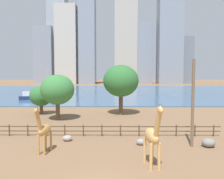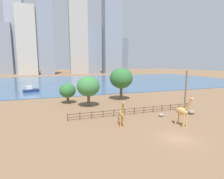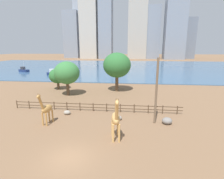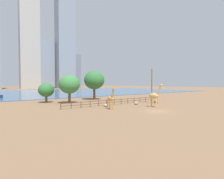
{
  "view_description": "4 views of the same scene",
  "coord_description": "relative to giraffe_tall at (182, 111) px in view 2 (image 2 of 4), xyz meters",
  "views": [
    {
      "loc": [
        0.93,
        -12.3,
        6.99
      ],
      "look_at": [
        0.8,
        8.53,
        5.55
      ],
      "focal_mm": 35.0,
      "sensor_mm": 36.0,
      "label": 1
    },
    {
      "loc": [
        -15.19,
        -17.69,
        9.75
      ],
      "look_at": [
        -1.12,
        23.13,
        3.31
      ],
      "focal_mm": 28.0,
      "sensor_mm": 36.0,
      "label": 2
    },
    {
      "loc": [
        5.32,
        -13.21,
        9.56
      ],
      "look_at": [
        2.72,
        10.64,
        3.86
      ],
      "focal_mm": 28.0,
      "sensor_mm": 36.0,
      "label": 3
    },
    {
      "loc": [
        -24.65,
        -19.97,
        4.96
      ],
      "look_at": [
        2.86,
        17.19,
        3.29
      ],
      "focal_mm": 28.0,
      "sensor_mm": 36.0,
      "label": 4
    }
  ],
  "objects": [
    {
      "name": "skyline_block_left",
      "position": [
        -48.63,
        166.2,
        49.78
      ],
      "size": [
        14.46,
        15.51,
        104.29
      ],
      "primitive_type": "cube",
      "color": "#939EAD",
      "rests_on": "ground"
    },
    {
      "name": "boulder_near_fence",
      "position": [
        -7.78,
        6.44,
        -2.05
      ],
      "size": [
        1.0,
        0.82,
        0.61
      ],
      "primitive_type": "ellipsoid",
      "color": "gray",
      "rests_on": "ground"
    },
    {
      "name": "skyline_tower_far",
      "position": [
        -22.11,
        147.96,
        30.75
      ],
      "size": [
        11.64,
        15.45,
        66.22
      ],
      "primitive_type": "cube",
      "color": "gray",
      "rests_on": "ground"
    },
    {
      "name": "tree_left_large",
      "position": [
        -11.45,
        16.96,
        2.31
      ],
      "size": [
        5.1,
        5.1,
        6.99
      ],
      "color": "brown",
      "rests_on": "ground"
    },
    {
      "name": "boat_sailboat",
      "position": [
        -26.08,
        42.53,
        -1.43
      ],
      "size": [
        5.19,
        3.51,
        2.15
      ],
      "rotation": [
        0.0,
        0.0,
        0.4
      ],
      "color": "navy",
      "rests_on": "harbor_water"
    },
    {
      "name": "skyline_tower_glass",
      "position": [
        49.5,
        158.3,
        15.67
      ],
      "size": [
        17.72,
        15.76,
        36.06
      ],
      "primitive_type": "cube",
      "color": "slate",
      "rests_on": "ground"
    },
    {
      "name": "tree_center_broad",
      "position": [
        -15.61,
        21.9,
        0.85
      ],
      "size": [
        3.92,
        3.92,
        5.0
      ],
      "color": "brown",
      "rests_on": "ground"
    },
    {
      "name": "skyline_block_wide",
      "position": [
        -58.19,
        158.23,
        20.09
      ],
      "size": [
        14.34,
        8.91,
        44.91
      ],
      "primitive_type": "cube",
      "color": "gray",
      "rests_on": "ground"
    },
    {
      "name": "enclosure_fence",
      "position": [
        -4.03,
        8.24,
        -1.6
      ],
      "size": [
        26.12,
        0.14,
        1.3
      ],
      "color": "#4C3826",
      "rests_on": "ground"
    },
    {
      "name": "giraffe_companion",
      "position": [
        -9.11,
        2.92,
        -0.32
      ],
      "size": [
        1.07,
        2.68,
        4.4
      ],
      "rotation": [
        0.0,
        0.0,
        4.54
      ],
      "color": "#C18C47",
      "rests_on": "ground"
    },
    {
      "name": "ground_plane",
      "position": [
        -3.87,
        76.24,
        -2.36
      ],
      "size": [
        400.0,
        400.0,
        0.0
      ],
      "primitive_type": "plane",
      "color": "brown"
    },
    {
      "name": "skyline_tower_short",
      "position": [
        -37.63,
        147.42,
        26.44
      ],
      "size": [
        15.54,
        12.0,
        57.61
      ],
      "primitive_type": "cube",
      "color": "#B7B2A8",
      "rests_on": "ground"
    },
    {
      "name": "giraffe_tall",
      "position": [
        0.0,
        0.0,
        0.0
      ],
      "size": [
        1.22,
        3.21,
        5.06
      ],
      "rotation": [
        0.0,
        0.0,
        4.87
      ],
      "color": "tan",
      "rests_on": "ground"
    },
    {
      "name": "utility_pole",
      "position": [
        4.69,
        4.75,
        1.87
      ],
      "size": [
        0.28,
        0.28,
        8.46
      ],
      "primitive_type": "cylinder",
      "color": "brown",
      "rests_on": "ground"
    },
    {
      "name": "boulder_by_pole",
      "position": [
        6.24,
        4.61,
        -1.93
      ],
      "size": [
        1.28,
        1.16,
        0.87
      ],
      "primitive_type": "ellipsoid",
      "color": "gray",
      "rests_on": "ground"
    },
    {
      "name": "harbor_water",
      "position": [
        -3.87,
        73.24,
        -2.26
      ],
      "size": [
        180.0,
        86.0,
        0.2
      ],
      "primitive_type": "cube",
      "color": "#3D6084",
      "rests_on": "ground"
    },
    {
      "name": "boulder_small",
      "position": [
        -0.15,
        5.23,
        -2.05
      ],
      "size": [
        1.03,
        0.82,
        0.61
      ],
      "primitive_type": "ellipsoid",
      "color": "gray",
      "rests_on": "ground"
    },
    {
      "name": "skyline_block_central",
      "position": [
        18.38,
        150.16,
        20.51
      ],
      "size": [
        15.57,
        9.26,
        45.73
      ],
      "primitive_type": "cube",
      "color": "gray",
      "rests_on": "ground"
    },
    {
      "name": "skyline_tower_needle",
      "position": [
        6.31,
        149.3,
        41.15
      ],
      "size": [
        16.74,
        8.97,
        87.03
      ],
      "primitive_type": "cube",
      "color": "#ADA89E",
      "rests_on": "ground"
    },
    {
      "name": "skyline_block_right",
      "position": [
        37.78,
        143.78,
        44.49
      ],
      "size": [
        16.98,
        12.47,
        93.69
      ],
      "primitive_type": "cube",
      "color": "gray",
      "rests_on": "ground"
    },
    {
      "name": "tree_right_tall",
      "position": [
        -1.64,
        21.54,
        3.5
      ],
      "size": [
        6.1,
        6.1,
        8.64
      ],
      "color": "brown",
      "rests_on": "ground"
    }
  ]
}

